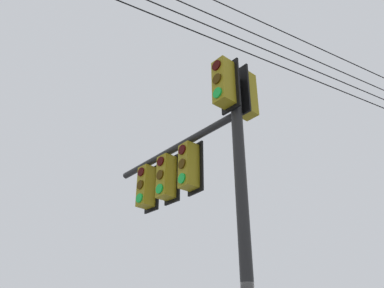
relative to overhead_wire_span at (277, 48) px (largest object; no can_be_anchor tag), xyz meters
name	(u,v)px	position (x,y,z in m)	size (l,w,h in m)	color
signal_mast_assembly	(203,169)	(0.95, -1.31, -2.80)	(1.17, 3.83, 6.41)	black
overhead_wire_span	(277,48)	(0.00, 0.00, 0.00)	(24.49, 9.20, 1.42)	black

